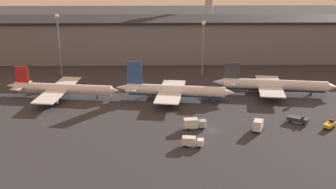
# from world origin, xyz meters

# --- Properties ---
(ground) EXTENTS (600.00, 600.00, 0.00)m
(ground) POSITION_xyz_m (0.00, 0.00, 0.00)
(ground) COLOR #2D2D33
(terminal_building) EXTENTS (212.77, 26.58, 20.99)m
(terminal_building) POSITION_xyz_m (0.00, 89.96, 10.54)
(terminal_building) COLOR slate
(terminal_building) RESTS_ON ground
(airplane_0) EXTENTS (45.36, 32.96, 11.65)m
(airplane_0) POSITION_xyz_m (-53.65, 32.52, 3.26)
(airplane_0) COLOR silver
(airplane_0) RESTS_ON ground
(airplane_1) EXTENTS (45.10, 28.29, 14.57)m
(airplane_1) POSITION_xyz_m (-10.61, 28.47, 3.63)
(airplane_1) COLOR white
(airplane_1) RESTS_ON ground
(airplane_2) EXTENTS (48.17, 27.81, 12.34)m
(airplane_2) POSITION_xyz_m (28.44, 34.19, 3.70)
(airplane_2) COLOR silver
(airplane_2) RESTS_ON ground
(service_vehicle_0) EXTENTS (6.39, 3.10, 3.03)m
(service_vehicle_0) POSITION_xyz_m (-6.65, -11.10, 1.71)
(service_vehicle_0) COLOR white
(service_vehicle_0) RESTS_ON ground
(service_vehicle_1) EXTENTS (4.75, 4.64, 2.67)m
(service_vehicle_1) POSITION_xyz_m (38.12, 1.26, 1.25)
(service_vehicle_1) COLOR gold
(service_vehicle_1) RESTS_ON ground
(service_vehicle_2) EXTENTS (4.47, 6.12, 3.88)m
(service_vehicle_2) POSITION_xyz_m (14.87, -0.38, 2.11)
(service_vehicle_2) COLOR #9EA3A8
(service_vehicle_2) RESTS_ON ground
(service_vehicle_3) EXTENTS (7.34, 3.15, 3.53)m
(service_vehicle_3) POSITION_xyz_m (-5.14, 1.39, 1.96)
(service_vehicle_3) COLOR #9EA3A8
(service_vehicle_3) RESTS_ON ground
(service_vehicle_4) EXTENTS (7.00, 5.66, 2.79)m
(service_vehicle_4) POSITION_xyz_m (29.30, 5.67, 1.32)
(service_vehicle_4) COLOR #282D38
(service_vehicle_4) RESTS_ON ground
(lamp_post_0) EXTENTS (1.80, 1.80, 27.62)m
(lamp_post_0) POSITION_xyz_m (-60.11, 60.83, 17.34)
(lamp_post_0) COLOR slate
(lamp_post_0) RESTS_ON ground
(lamp_post_1) EXTENTS (1.80, 1.80, 24.47)m
(lamp_post_1) POSITION_xyz_m (2.98, 60.83, 15.61)
(lamp_post_1) COLOR slate
(lamp_post_1) RESTS_ON ground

